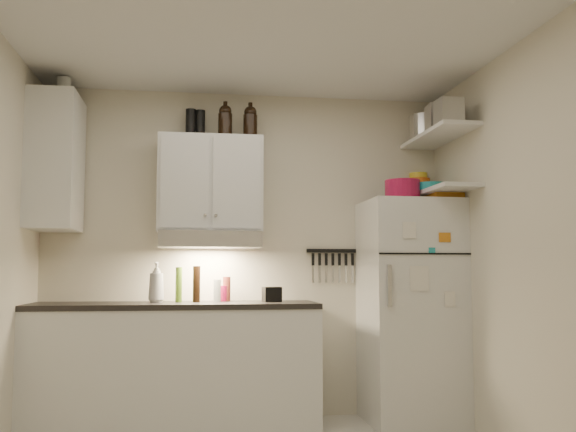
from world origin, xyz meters
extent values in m
cube|color=silver|center=(0.00, 0.00, 2.61)|extent=(3.20, 3.00, 0.02)
cube|color=beige|center=(0.00, 1.51, 1.30)|extent=(3.20, 0.02, 2.60)
cube|color=beige|center=(1.61, 0.00, 1.30)|extent=(0.02, 3.00, 2.60)
cube|color=silver|center=(-0.55, 1.20, 0.44)|extent=(2.10, 0.60, 0.88)
cube|color=black|center=(-0.55, 1.20, 0.90)|extent=(2.10, 0.62, 0.04)
cube|color=silver|center=(-0.30, 1.33, 1.83)|extent=(0.80, 0.33, 0.75)
cube|color=silver|center=(-1.44, 1.20, 1.95)|extent=(0.33, 0.55, 1.00)
cube|color=silver|center=(-0.30, 1.27, 1.39)|extent=(0.76, 0.46, 0.12)
cube|color=silver|center=(1.25, 1.16, 0.85)|extent=(0.70, 0.68, 1.70)
cube|color=silver|center=(1.45, 1.02, 2.20)|extent=(0.30, 0.95, 0.03)
cube|color=silver|center=(1.45, 1.02, 1.76)|extent=(0.30, 0.95, 0.03)
cube|color=black|center=(0.70, 1.49, 1.32)|extent=(0.42, 0.02, 0.03)
cylinder|color=#A3133E|center=(1.18, 1.09, 1.78)|extent=(0.29, 0.29, 0.16)
cube|color=orange|center=(1.49, 1.03, 1.75)|extent=(0.24, 0.29, 0.10)
cylinder|color=silver|center=(1.24, 1.12, 1.74)|extent=(0.06, 0.06, 0.09)
cylinder|color=silver|center=(1.47, 1.31, 2.32)|extent=(0.32, 0.32, 0.21)
cube|color=#AAAAAD|center=(1.41, 0.88, 2.31)|extent=(0.20, 0.18, 0.19)
cube|color=#AAAAAD|center=(1.38, 0.64, 2.30)|extent=(0.17, 0.17, 0.17)
cylinder|color=teal|center=(1.45, 1.39, 1.82)|extent=(0.24, 0.24, 0.10)
cylinder|color=#EB5B16|center=(1.44, 1.47, 1.90)|extent=(0.19, 0.19, 0.06)
cylinder|color=yellow|center=(1.44, 1.47, 1.95)|extent=(0.15, 0.15, 0.05)
cylinder|color=teal|center=(1.40, 1.09, 1.81)|extent=(0.29, 0.29, 0.06)
cylinder|color=black|center=(-0.38, 1.41, 2.32)|extent=(0.09, 0.09, 0.23)
cylinder|color=black|center=(-0.46, 1.39, 2.32)|extent=(0.09, 0.09, 0.23)
cylinder|color=silver|center=(-1.39, 1.19, 2.52)|extent=(0.13, 0.13, 0.14)
imported|color=silver|center=(-0.69, 1.22, 1.09)|extent=(0.15, 0.15, 0.34)
cylinder|color=maroon|center=(-0.16, 1.36, 1.01)|extent=(0.07, 0.07, 0.19)
cylinder|color=#4A701C|center=(-0.53, 1.25, 1.05)|extent=(0.07, 0.07, 0.26)
cylinder|color=black|center=(-0.40, 1.25, 1.06)|extent=(0.07, 0.07, 0.27)
cylinder|color=silver|center=(-0.24, 1.26, 1.00)|extent=(0.06, 0.06, 0.17)
cylinder|color=#A3133E|center=(-0.19, 1.35, 0.98)|extent=(0.06, 0.06, 0.12)
cube|color=black|center=(0.17, 1.21, 0.98)|extent=(0.15, 0.12, 0.11)
camera|label=1|loc=(-0.42, -3.66, 1.15)|focal=40.00mm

